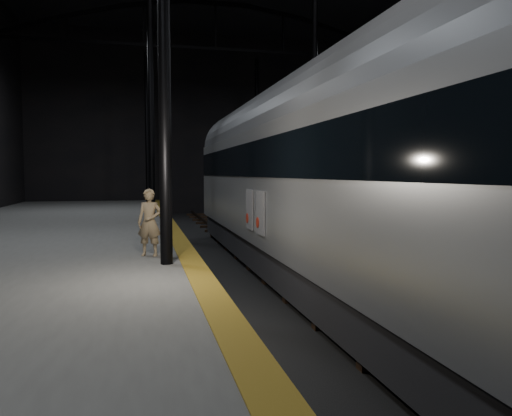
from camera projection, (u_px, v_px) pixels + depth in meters
name	position (u px, v px, depth m)	size (l,w,h in m)	color
ground	(284.00, 268.00, 15.46)	(44.00, 44.00, 0.00)	black
platform_left	(23.00, 262.00, 13.73)	(9.00, 43.80, 1.00)	#545451
platform_right	(494.00, 244.00, 17.12)	(9.00, 43.80, 1.00)	#545451
tactile_strip	(179.00, 239.00, 14.65)	(0.50, 43.80, 0.01)	olive
track	(284.00, 266.00, 15.45)	(2.40, 43.00, 0.24)	#3F3328
train	(306.00, 170.00, 13.32)	(3.03, 20.26, 5.42)	#9EA1A6
woman	(150.00, 222.00, 11.63)	(0.57, 0.38, 1.58)	#98805D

